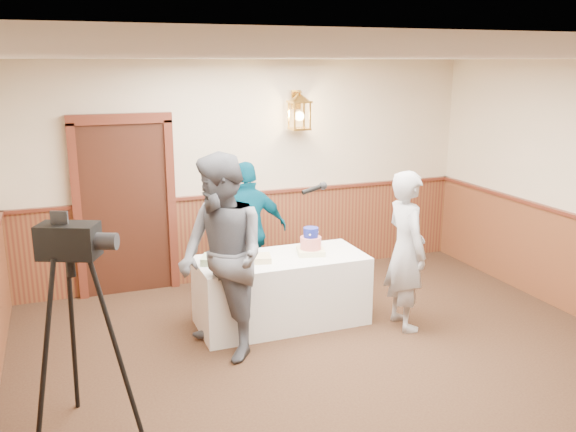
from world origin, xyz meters
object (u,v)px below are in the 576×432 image
Objects in this scene: interviewer at (222,258)px; assistant_p at (248,231)px; tiered_cake at (311,244)px; baker at (406,250)px; sheet_cake_yellow at (256,259)px; sheet_cake_green at (218,260)px; display_table at (281,290)px; tv_camera_rig at (78,345)px.

interviewer is 1.19× the size of assistant_p.
tiered_cake is 0.20× the size of baker.
sheet_cake_green is (-0.39, 0.09, 0.01)m from sheet_cake_yellow.
tiered_cake is 1.07× the size of sheet_cake_green.
tiered_cake is at bearing -2.82° from sheet_cake_green.
interviewer reaches higher than sheet_cake_green.
assistant_p reaches higher than display_table.
sheet_cake_yellow is (-0.30, -0.04, 0.41)m from display_table.
sheet_cake_green is 1.97m from baker.
tiered_cake is (0.34, -0.00, 0.49)m from display_table.
assistant_p is at bearing 53.71° from sheet_cake_green.
tv_camera_rig is (-3.31, -0.87, -0.10)m from baker.
tv_camera_rig is at bearing -146.19° from display_table.
assistant_p is at bearing 46.81° from baker.
interviewer is at bearing 58.50° from tv_camera_rig.
sheet_cake_yellow is at bearing 73.78° from assistant_p.
baker reaches higher than tv_camera_rig.
display_table is 0.60m from tiered_cake.
tiered_cake reaches higher than sheet_cake_yellow.
interviewer is at bearing -136.37° from sheet_cake_yellow.
sheet_cake_green is 2.05m from tv_camera_rig.
interviewer is at bearing 91.72° from baker.
display_table is 5.21× the size of tiered_cake.
baker is at bearing -32.22° from tiered_cake.
tiered_cake is at bearing -0.15° from display_table.
sheet_cake_yellow is at bearing -12.99° from sheet_cake_green.
assistant_p reaches higher than sheet_cake_yellow.
tv_camera_rig reaches higher than sheet_cake_green.
tiered_cake is 0.64m from sheet_cake_yellow.
interviewer is (-0.77, -0.50, 0.61)m from display_table.
baker is at bearing -24.35° from display_table.
tv_camera_rig is at bearing -150.02° from tiered_cake.
baker reaches higher than display_table.
baker is (1.97, -0.05, -0.14)m from interviewer.
interviewer reaches higher than baker.
baker is 1.01× the size of tv_camera_rig.
tv_camera_rig is (-2.11, -1.42, 0.38)m from display_table.
baker reaches higher than sheet_cake_yellow.
sheet_cake_green reaches higher than display_table.
baker is (1.88, -0.59, 0.06)m from sheet_cake_green.
interviewer reaches higher than assistant_p.
display_table is 1.06× the size of baker.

